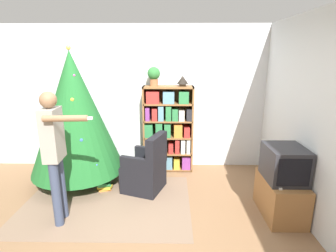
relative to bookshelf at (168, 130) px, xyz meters
The scene contains 14 objects.
ground_plane 1.83m from the bookshelf, 100.38° to the right, with size 14.00×14.00×0.00m, color #846042.
wall_back 0.66m from the bookshelf, 140.17° to the left, with size 8.00×0.10×2.60m.
wall_right 2.50m from the bookshelf, 42.03° to the right, with size 0.10×8.00×2.60m.
area_rug 1.66m from the bookshelf, 125.27° to the right, with size 2.37×1.68×0.01m.
bookshelf is the anchor object (origin of this frame).
tv_stand 2.15m from the bookshelf, 43.68° to the right, with size 0.46×0.77×0.51m.
television 2.09m from the bookshelf, 43.73° to the right, with size 0.46×0.55×0.44m.
game_remote 2.18m from the bookshelf, 50.61° to the right, with size 0.04×0.12×0.02m.
christmas_tree 1.62m from the bookshelf, 159.81° to the right, with size 1.47×1.47×2.21m.
armchair 0.97m from the bookshelf, 112.31° to the right, with size 0.72×0.72×0.92m.
standing_person 2.11m from the bookshelf, 129.24° to the right, with size 0.65×0.47×1.67m.
potted_plant 1.00m from the bookshelf, behind, with size 0.22×0.22×0.33m.
table_lamp 0.92m from the bookshelf, ahead, with size 0.20×0.20×0.18m.
book_pile_near_tree 1.47m from the bookshelf, 139.83° to the right, with size 0.24×0.18×0.13m.
Camera 1 is at (0.38, -2.93, 2.05)m, focal length 28.00 mm.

